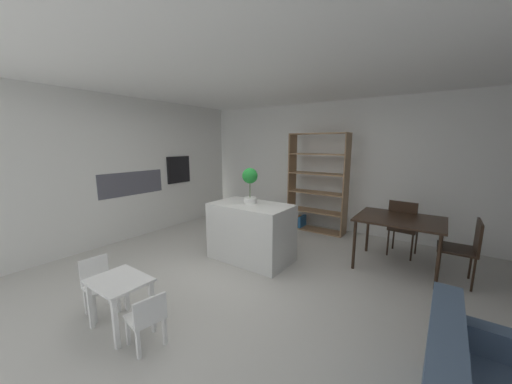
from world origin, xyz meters
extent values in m
plane|color=beige|center=(0.00, 0.00, 0.00)|extent=(9.07, 9.07, 0.00)
cube|color=white|center=(0.00, 0.00, 2.69)|extent=(6.60, 5.87, 0.06)
cube|color=white|center=(0.00, 2.91, 1.33)|extent=(6.60, 0.06, 2.66)
cube|color=silver|center=(-2.93, 0.00, 1.33)|extent=(0.61, 5.29, 2.66)
cube|color=#4C4C56|center=(-2.62, 0.11, 1.06)|extent=(0.01, 1.27, 0.44)
cube|color=black|center=(-2.60, 1.21, 1.24)|extent=(0.04, 0.59, 0.58)
cylinder|color=#B7BABC|center=(-2.64, 1.21, 1.48)|extent=(0.02, 0.47, 0.02)
cube|color=silver|center=(-0.16, 0.59, 0.45)|extent=(1.24, 0.73, 0.89)
cylinder|color=white|center=(-0.21, 0.63, 0.94)|extent=(0.20, 0.20, 0.09)
cylinder|color=#476633|center=(-0.21, 0.63, 1.11)|extent=(0.01, 0.01, 0.25)
sphere|color=#208931|center=(-0.21, 0.63, 1.32)|extent=(0.24, 0.24, 0.24)
cube|color=#997551|center=(-0.48, 2.54, 1.01)|extent=(0.02, 0.36, 2.02)
cube|color=#997551|center=(0.69, 2.54, 1.01)|extent=(0.02, 0.36, 2.02)
cube|color=#997551|center=(0.11, 2.54, 2.01)|extent=(1.19, 0.36, 0.02)
cube|color=#997551|center=(0.11, 2.54, 0.01)|extent=(1.19, 0.36, 0.02)
cube|color=#997551|center=(0.11, 2.54, 0.42)|extent=(1.15, 0.36, 0.02)
cube|color=#997551|center=(0.11, 2.54, 0.81)|extent=(1.15, 0.36, 0.02)
cube|color=#997551|center=(0.11, 2.54, 1.21)|extent=(1.15, 0.36, 0.02)
cube|color=#997551|center=(0.11, 2.54, 1.60)|extent=(1.15, 0.36, 0.02)
cube|color=orange|center=(-0.32, 2.54, 0.13)|extent=(0.05, 0.30, 0.21)
cube|color=#38383D|center=(-0.27, 2.54, 0.11)|extent=(0.04, 0.30, 0.18)
cube|color=#2D6BAD|center=(-0.21, 2.54, 0.14)|extent=(0.06, 0.30, 0.24)
cube|color=white|center=(-0.24, -1.47, 0.50)|extent=(0.56, 0.44, 0.02)
cube|color=white|center=(-0.48, -1.65, 0.24)|extent=(0.04, 0.04, 0.49)
cube|color=white|center=(0.00, -1.65, 0.24)|extent=(0.04, 0.04, 0.49)
cube|color=white|center=(-0.48, -1.29, 0.24)|extent=(0.04, 0.04, 0.49)
cube|color=white|center=(0.00, -1.29, 0.24)|extent=(0.04, 0.04, 0.49)
cube|color=white|center=(0.17, -1.47, 0.28)|extent=(0.33, 0.33, 0.02)
cube|color=white|center=(0.30, -1.49, 0.41)|extent=(0.07, 0.29, 0.23)
cube|color=white|center=(0.08, -1.33, 0.13)|extent=(0.03, 0.03, 0.27)
cube|color=white|center=(0.03, -1.56, 0.13)|extent=(0.03, 0.03, 0.27)
cube|color=white|center=(0.31, -1.37, 0.13)|extent=(0.03, 0.03, 0.27)
cube|color=white|center=(0.27, -1.61, 0.13)|extent=(0.03, 0.03, 0.27)
cube|color=white|center=(-0.64, -1.47, 0.30)|extent=(0.30, 0.30, 0.02)
cube|color=white|center=(-0.77, -1.46, 0.46)|extent=(0.05, 0.29, 0.29)
cube|color=white|center=(-0.54, -1.59, 0.15)|extent=(0.03, 0.03, 0.29)
cube|color=white|center=(-0.52, -1.36, 0.15)|extent=(0.03, 0.03, 0.29)
cube|color=white|center=(-0.77, -1.58, 0.15)|extent=(0.03, 0.03, 0.29)
cube|color=white|center=(-0.75, -1.34, 0.15)|extent=(0.03, 0.03, 0.29)
cube|color=black|center=(1.78, 1.58, 0.74)|extent=(1.14, 0.92, 0.03)
cylinder|color=black|center=(1.27, 1.17, 0.36)|extent=(0.04, 0.04, 0.73)
cylinder|color=black|center=(2.28, 1.17, 0.36)|extent=(0.04, 0.04, 0.73)
cylinder|color=black|center=(1.27, 1.98, 0.36)|extent=(0.04, 0.04, 0.73)
cylinder|color=black|center=(2.28, 1.98, 0.36)|extent=(0.04, 0.04, 0.73)
cube|color=black|center=(1.78, 2.16, 0.44)|extent=(0.44, 0.45, 0.03)
cube|color=black|center=(1.76, 1.96, 0.69)|extent=(0.41, 0.06, 0.47)
cylinder|color=black|center=(1.96, 2.32, 0.22)|extent=(0.03, 0.03, 0.43)
cylinder|color=black|center=(1.62, 2.35, 0.22)|extent=(0.03, 0.03, 0.43)
cylinder|color=black|center=(1.93, 1.96, 0.22)|extent=(0.03, 0.03, 0.43)
cylinder|color=black|center=(1.59, 1.99, 0.22)|extent=(0.03, 0.03, 0.43)
cube|color=black|center=(2.46, 1.58, 0.45)|extent=(0.44, 0.46, 0.03)
cube|color=black|center=(2.66, 1.58, 0.66)|extent=(0.04, 0.45, 0.40)
cylinder|color=black|center=(2.27, 1.77, 0.22)|extent=(0.03, 0.03, 0.44)
cylinder|color=black|center=(2.28, 1.37, 0.22)|extent=(0.03, 0.03, 0.44)
cylinder|color=black|center=(2.64, 1.78, 0.22)|extent=(0.03, 0.03, 0.44)
cylinder|color=black|center=(2.65, 1.38, 0.22)|extent=(0.03, 0.03, 0.44)
camera|label=1|loc=(2.25, -2.68, 1.81)|focal=18.94mm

